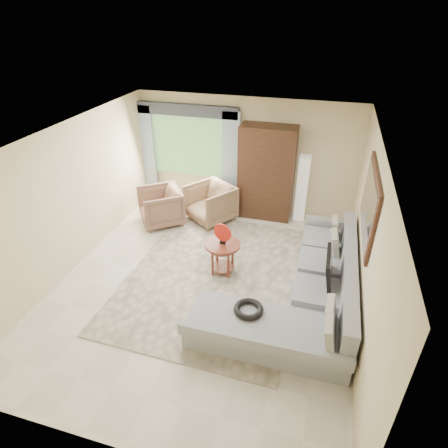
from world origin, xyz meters
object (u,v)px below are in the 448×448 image
(potted_plant, at_px, (159,194))
(armoire, at_px, (266,173))
(sectional_sofa, at_px, (308,295))
(floor_lamp, at_px, (302,188))
(tv_screen, at_px, (329,268))
(coffee_table, at_px, (223,257))
(armchair_left, at_px, (161,206))
(armchair_right, at_px, (211,203))

(potted_plant, distance_m, armoire, 2.71)
(sectional_sofa, relative_size, armoire, 1.65)
(armoire, height_order, floor_lamp, armoire)
(sectional_sofa, relative_size, tv_screen, 4.68)
(sectional_sofa, xyz_separation_m, coffee_table, (-1.56, 0.55, 0.05))
(sectional_sofa, xyz_separation_m, armchair_left, (-3.39, 1.92, 0.12))
(coffee_table, distance_m, potted_plant, 3.15)
(armoire, bearing_deg, tv_screen, -60.70)
(potted_plant, relative_size, armoire, 0.25)
(tv_screen, relative_size, coffee_table, 1.17)
(tv_screen, xyz_separation_m, potted_plant, (-4.09, 2.52, -0.46))
(sectional_sofa, xyz_separation_m, armchair_right, (-2.36, 2.34, 0.14))
(coffee_table, height_order, potted_plant, coffee_table)
(potted_plant, bearing_deg, armchair_left, -62.05)
(floor_lamp, bearing_deg, sectional_sofa, -81.67)
(potted_plant, height_order, armoire, armoire)
(floor_lamp, bearing_deg, armchair_right, -162.33)
(sectional_sofa, distance_m, potted_plant, 4.71)
(coffee_table, bearing_deg, potted_plant, 135.81)
(sectional_sofa, height_order, armchair_right, sectional_sofa)
(sectional_sofa, relative_size, armchair_left, 3.89)
(armchair_right, height_order, floor_lamp, floor_lamp)
(coffee_table, bearing_deg, armoire, 81.99)
(armchair_right, bearing_deg, coffee_table, -31.60)
(potted_plant, bearing_deg, sectional_sofa, -35.65)
(tv_screen, height_order, coffee_table, tv_screen)
(sectional_sofa, distance_m, coffee_table, 1.66)
(armoire, bearing_deg, sectional_sofa, -66.94)
(floor_lamp, bearing_deg, coffee_table, -115.13)
(tv_screen, distance_m, armoire, 3.08)
(tv_screen, height_order, armchair_left, tv_screen)
(armchair_right, bearing_deg, armchair_left, -123.04)
(tv_screen, height_order, armoire, armoire)
(floor_lamp, bearing_deg, potted_plant, -176.37)
(tv_screen, relative_size, potted_plant, 1.43)
(armoire, bearing_deg, coffee_table, -98.01)
(sectional_sofa, bearing_deg, floor_lamp, 98.33)
(armoire, bearing_deg, armchair_left, -155.53)
(potted_plant, xyz_separation_m, armoire, (2.59, 0.15, 0.79))
(armchair_right, bearing_deg, tv_screen, -4.44)
(sectional_sofa, bearing_deg, potted_plant, 144.35)
(tv_screen, bearing_deg, potted_plant, 148.39)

